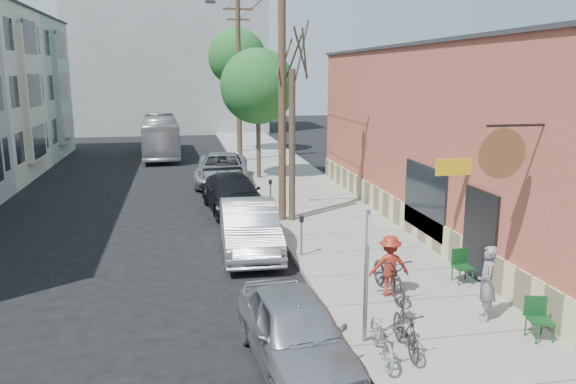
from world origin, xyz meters
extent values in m
plane|color=black|center=(0.00, 0.00, 0.00)|extent=(120.00, 120.00, 0.00)
cube|color=gray|center=(4.25, 11.00, 0.07)|extent=(4.50, 58.00, 0.15)
cube|color=#A74E3E|center=(9.00, 5.00, 3.25)|extent=(5.00, 20.00, 6.50)
cube|color=#2B2B2D|center=(9.00, 5.00, 6.55)|extent=(5.20, 20.20, 0.12)
cube|color=#D9C887|center=(6.48, 5.00, 0.55)|extent=(0.10, 20.00, 1.10)
cube|color=black|center=(6.47, -1.00, 1.30)|extent=(0.10, 1.60, 2.60)
cube|color=black|center=(6.47, 2.50, 1.60)|extent=(0.08, 3.00, 2.20)
cylinder|color=brown|center=(5.55, -3.20, 3.90)|extent=(1.10, 0.06, 1.10)
cube|color=gold|center=(6.00, -0.20, 3.10)|extent=(1.00, 0.08, 0.45)
cube|color=beige|center=(-9.25, 18.00, 4.50)|extent=(1.10, 3.20, 7.00)
cube|color=#99AD92|center=(-12.00, 26.00, 4.50)|extent=(6.00, 8.00, 9.00)
cube|color=#99AD92|center=(-9.25, 26.00, 4.50)|extent=(1.10, 3.20, 7.00)
cube|color=#9F9F9A|center=(-2.00, 42.00, 6.00)|extent=(18.00, 8.00, 12.00)
cube|color=slate|center=(2.35, -3.84, 1.55)|extent=(0.07, 0.07, 2.80)
cube|color=silver|center=(2.35, -3.84, 2.55)|extent=(0.02, 0.45, 0.60)
cylinder|color=slate|center=(2.25, 1.86, 0.70)|extent=(0.06, 0.06, 1.10)
cylinder|color=black|center=(2.25, 1.86, 1.30)|extent=(0.14, 0.14, 0.18)
cylinder|color=slate|center=(2.25, 7.79, 0.70)|extent=(0.06, 0.06, 1.10)
cylinder|color=black|center=(2.25, 7.79, 1.30)|extent=(0.14, 0.14, 0.18)
cylinder|color=#503A28|center=(2.45, 6.21, 5.15)|extent=(0.28, 0.28, 10.00)
cylinder|color=slate|center=(-0.05, 6.21, 8.05)|extent=(0.35, 0.24, 0.24)
cylinder|color=#503A28|center=(2.45, 21.05, 5.15)|extent=(0.28, 0.28, 10.00)
cube|color=#503A28|center=(2.45, 21.05, 9.35)|extent=(1.80, 0.12, 0.12)
cube|color=#503A28|center=(2.45, 21.05, 8.75)|extent=(1.40, 0.10, 0.10)
cylinder|color=#44392C|center=(2.80, 6.09, 2.95)|extent=(0.24, 0.24, 5.59)
cylinder|color=#44392C|center=(2.80, 15.12, 2.40)|extent=(0.24, 0.24, 4.49)
sphere|color=#236528|center=(2.80, 15.12, 4.92)|extent=(3.90, 3.90, 3.90)
cylinder|color=#44392C|center=(2.80, 25.34, 3.21)|extent=(0.24, 0.24, 6.12)
sphere|color=#236528|center=(2.80, 25.34, 6.65)|extent=(3.95, 3.95, 3.95)
imported|color=slate|center=(5.37, -3.31, 1.01)|extent=(0.61, 0.73, 1.71)
imported|color=maroon|center=(3.74, -1.59, 0.92)|extent=(1.05, 0.68, 1.54)
imported|color=black|center=(3.74, -1.59, 0.68)|extent=(0.72, 2.03, 1.06)
imported|color=black|center=(3.00, -4.41, 0.63)|extent=(0.57, 1.62, 0.96)
imported|color=gray|center=(2.46, -4.57, 0.61)|extent=(0.81, 1.80, 0.91)
imported|color=#95979C|center=(0.80, -4.28, 0.73)|extent=(2.08, 4.40, 1.45)
imported|color=#B6B8BE|center=(0.80, 2.94, 0.81)|extent=(1.87, 4.95, 1.61)
imported|color=black|center=(0.80, 8.44, 0.74)|extent=(2.58, 5.28, 1.48)
imported|color=#9DA0A4|center=(0.80, 14.31, 0.79)|extent=(3.16, 5.88, 1.57)
imported|color=silver|center=(-2.59, 25.33, 1.37)|extent=(2.67, 9.92, 2.74)
camera|label=1|loc=(-1.23, -14.08, 5.60)|focal=35.00mm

